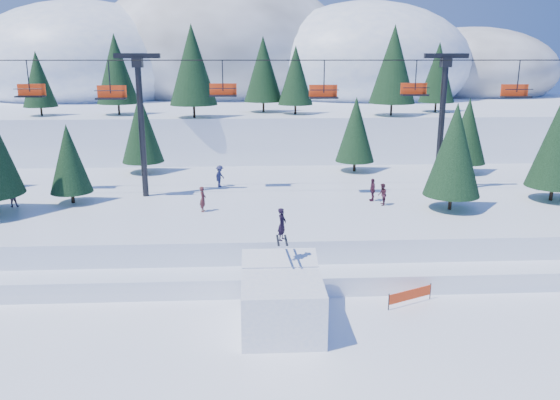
{
  "coord_description": "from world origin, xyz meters",
  "views": [
    {
      "loc": [
        -1.13,
        -21.83,
        12.53
      ],
      "look_at": [
        0.36,
        6.0,
        5.2
      ],
      "focal_mm": 35.0,
      "sensor_mm": 36.0,
      "label": 1
    }
  ],
  "objects_px": {
    "jump_kicker": "(282,300)",
    "banner_far": "(414,281)",
    "banner_near": "(410,295)",
    "chairlift": "(287,103)"
  },
  "relations": [
    {
      "from": "jump_kicker",
      "to": "banner_far",
      "type": "bearing_deg",
      "value": 26.68
    },
    {
      "from": "jump_kicker",
      "to": "chairlift",
      "type": "relative_size",
      "value": 0.12
    },
    {
      "from": "jump_kicker",
      "to": "banner_near",
      "type": "height_order",
      "value": "jump_kicker"
    },
    {
      "from": "jump_kicker",
      "to": "banner_near",
      "type": "xyz_separation_m",
      "value": [
        6.82,
        2.02,
        -0.84
      ]
    },
    {
      "from": "jump_kicker",
      "to": "chairlift",
      "type": "height_order",
      "value": "chairlift"
    },
    {
      "from": "chairlift",
      "to": "banner_near",
      "type": "distance_m",
      "value": 17.51
    },
    {
      "from": "jump_kicker",
      "to": "banner_far",
      "type": "xyz_separation_m",
      "value": [
        7.52,
        3.78,
        -0.84
      ]
    },
    {
      "from": "banner_near",
      "to": "banner_far",
      "type": "bearing_deg",
      "value": 68.27
    },
    {
      "from": "banner_near",
      "to": "chairlift",
      "type": "bearing_deg",
      "value": 111.28
    },
    {
      "from": "jump_kicker",
      "to": "banner_far",
      "type": "relative_size",
      "value": 1.92
    }
  ]
}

